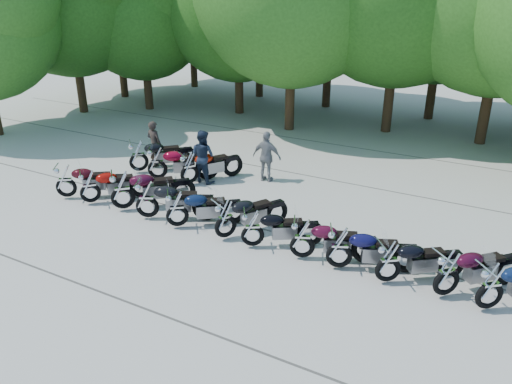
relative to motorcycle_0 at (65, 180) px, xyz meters
The scene contains 23 objects.
ground 6.36m from the motorcycle_0, ahead, with size 90.00×90.00×0.00m, color #A19D91.
tree_0 16.28m from the motorcycle_0, 125.84° to the left, with size 7.50×7.50×9.21m.
tree_1 13.05m from the motorcycle_0, 117.81° to the left, with size 6.97×6.97×8.55m.
tree_2 13.35m from the motorcycle_0, 94.32° to the left, with size 7.31×7.31×8.97m.
tree_11 16.96m from the motorcycle_0, 80.98° to the left, with size 7.56×7.56×9.28m.
motorcycle_0 is the anchor object (origin of this frame).
motorcycle_1 0.99m from the motorcycle_0, ahead, with size 0.67×2.19×1.24m, color #8F0A05, non-canonical shape.
motorcycle_2 2.23m from the motorcycle_0, ahead, with size 0.76×2.50×1.42m, color #39071A, non-canonical shape.
motorcycle_3 3.27m from the motorcycle_0, ahead, with size 0.72×2.38×1.35m, color black, non-canonical shape.
motorcycle_4 4.38m from the motorcycle_0, ahead, with size 0.67×2.22×1.25m, color #0B1733, non-canonical shape.
motorcycle_5 5.93m from the motorcycle_0, ahead, with size 0.69×2.27×1.28m, color black, non-canonical shape.
motorcycle_6 6.80m from the motorcycle_0, ahead, with size 0.64×2.12×1.20m, color black, non-canonical shape.
motorcycle_7 8.17m from the motorcycle_0, ahead, with size 0.67×2.19×1.24m, color #3C081C, non-canonical shape.
motorcycle_8 9.15m from the motorcycle_0, ahead, with size 0.68×2.22×1.26m, color #0D0C37, non-canonical shape.
motorcycle_9 10.34m from the motorcycle_0, ahead, with size 0.65×2.15×1.21m, color black, non-canonical shape.
motorcycle_10 11.60m from the motorcycle_0, ahead, with size 0.70×2.29×1.29m, color #32061A, non-canonical shape.
motorcycle_11 12.48m from the motorcycle_0, ahead, with size 0.68×2.23×1.26m, color #0D1B3C, non-canonical shape.
motorcycle_12 2.99m from the motorcycle_0, 81.43° to the left, with size 0.73×2.41×1.36m, color black, non-canonical shape.
motorcycle_13 3.08m from the motorcycle_0, 60.37° to the left, with size 0.73×2.40×1.35m, color maroon, non-canonical shape.
motorcycle_14 3.98m from the motorcycle_0, 46.04° to the left, with size 0.71×2.33×1.31m, color #9B1705, non-canonical shape.
rider_0 3.83m from the motorcycle_0, 82.17° to the left, with size 0.64×0.42×1.75m, color #2B221D.
rider_1 4.51m from the motorcycle_0, 48.26° to the left, with size 0.90×0.70×1.84m, color #1A2436.
rider_2 6.64m from the motorcycle_0, 42.39° to the left, with size 1.05×0.44×1.79m, color gray.
Camera 1 is at (6.12, -9.61, 6.48)m, focal length 35.00 mm.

